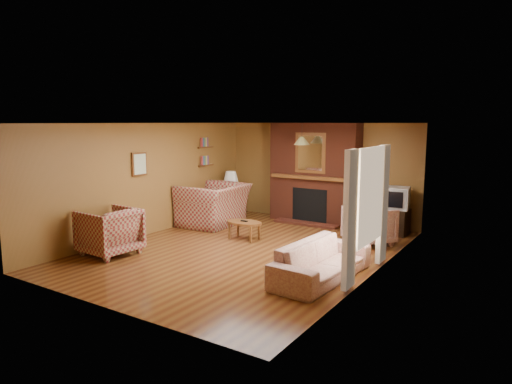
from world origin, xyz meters
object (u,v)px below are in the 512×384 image
Objects in this scene: floral_sofa at (322,261)px; tv_stand at (396,222)px; fireplace at (314,174)px; plaid_armchair at (109,231)px; floral_armchair at (369,225)px; side_table at (231,206)px; crt_tv at (397,198)px; coffee_table at (244,224)px; plaid_loveseat at (214,205)px; table_lamp at (231,182)px.

floral_sofa is 3.48m from tv_stand.
plaid_armchair is (-1.95, -4.56, -0.75)m from fireplace.
floral_sofa is 2.43m from floral_armchair.
floral_sofa is 3.73× the size of side_table.
floral_sofa is 3.43× the size of crt_tv.
tv_stand is at bearing 40.22° from coffee_table.
floral_sofa is at bearing 129.86° from floral_armchair.
floral_sofa is (1.90, -3.66, -0.89)m from fireplace.
plaid_loveseat is 4.15m from tv_stand.
plaid_armchair is 5.93m from tv_stand.
tv_stand is (3.90, 1.40, -0.20)m from plaid_loveseat.
floral_armchair is 1.57× the size of side_table.
plaid_loveseat reaches higher than floral_sofa.
tv_stand is at bearing 4.82° from table_lamp.
table_lamp is (0.00, 0.00, 0.62)m from side_table.
plaid_loveseat is 2.57× the size of crt_tv.
plaid_loveseat is 1.57m from coffee_table.
coffee_table is 1.38× the size of crt_tv.
tv_stand is at bearing 1.47° from floral_sofa.
floral_armchair is (3.68, 0.34, -0.10)m from plaid_loveseat.
crt_tv is (4.15, 0.34, -0.09)m from table_lamp.
fireplace reaches higher than table_lamp.
plaid_armchair is 1.49× the size of table_lamp.
side_table is at bearing -174.68° from plaid_armchair.
tv_stand is at bearing -5.15° from fireplace.
plaid_loveseat is 3.69m from floral_armchair.
coffee_table is at bearing -137.09° from tv_stand.
plaid_loveseat is at bearing 151.81° from coffee_table.
tv_stand is 0.52m from crt_tv.
coffee_table is (1.38, -0.74, -0.16)m from plaid_loveseat.
table_lamp reaches higher than crt_tv.
plaid_armchair is (-0.10, -2.97, -0.05)m from plaid_loveseat.
floral_sofa is 3.51m from crt_tv.
fireplace is 2.09m from crt_tv.
table_lamp is at bearing -172.50° from tv_stand.
side_table is (-0.15, 4.02, -0.16)m from plaid_armchair.
plaid_loveseat is 4.29m from floral_sofa.
side_table is at bearing -172.50° from tv_stand.
fireplace is 4.22m from floral_sofa.
floral_sofa is 3.12× the size of table_lamp.
plaid_armchair is 5.93m from crt_tv.
side_table is 4.20m from crt_tv.
floral_sofa is 5.11m from table_lamp.
floral_armchair is at bearing -10.16° from side_table.
crt_tv reaches higher than floral_sofa.
fireplace is 5.01m from plaid_armchair.
floral_armchair reaches higher than tv_stand.
coffee_table is (1.48, 2.24, -0.10)m from plaid_armchair.
side_table is (-0.25, 1.05, -0.22)m from plaid_loveseat.
plaid_armchair is 4.05m from table_lamp.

